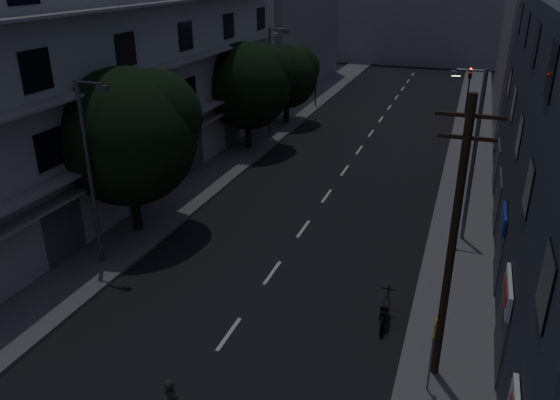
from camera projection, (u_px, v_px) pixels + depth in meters
The scene contains 19 objects.
ground at pixel (346, 168), 35.56m from camera, with size 160.00×160.00×0.00m, color black.
sidewalk_left at pixel (241, 155), 37.83m from camera, with size 3.00×90.00×0.15m, color #565659.
sidewalk_right at pixel (467, 181), 33.23m from camera, with size 3.00×90.00×0.15m, color #565659.
lane_markings at pixel (365, 141), 40.97m from camera, with size 0.15×60.50×0.01m.
building_left at pixel (114, 66), 30.40m from camera, with size 7.00×36.00×14.00m.
building_far_left at pixel (287, 9), 55.99m from camera, with size 6.00×20.00×16.00m, color slate.
building_far_right at pixel (544, 42), 44.03m from camera, with size 6.00×20.00×13.00m, color slate.
building_far_end at pixel (425, 24), 72.55m from camera, with size 24.00×8.00×10.00m, color slate.
tree_near at pixel (129, 132), 25.10m from camera, with size 6.43×6.43×7.94m.
tree_mid at pixel (248, 83), 37.45m from camera, with size 5.97×5.97×7.35m.
tree_far at pixel (287, 74), 44.09m from camera, with size 5.04×5.04×6.24m.
traffic_signal_far_right at pixel (469, 82), 46.15m from camera, with size 0.28×0.37×4.10m.
traffic_signal_far_left at pixel (316, 73), 49.92m from camera, with size 0.28×0.37×4.10m.
street_lamp_left_near at pixel (91, 167), 22.21m from camera, with size 1.51×0.25×8.00m.
street_lamp_right at pixel (472, 149), 24.39m from camera, with size 1.51×0.25×8.00m.
street_lamp_left_far at pixel (271, 78), 39.79m from camera, with size 1.51×0.25×8.00m.
utility_pole at pixel (453, 241), 15.65m from camera, with size 1.80×0.24×9.00m.
bus_stop_sign at pixel (433, 343), 16.09m from camera, with size 0.06×0.35×2.52m.
motorcycle at pixel (385, 312), 19.94m from camera, with size 0.56×1.96×1.26m.
Camera 1 is at (7.08, -8.02, 12.14)m, focal length 35.00 mm.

